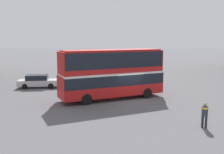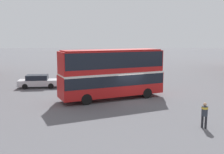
% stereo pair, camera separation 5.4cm
% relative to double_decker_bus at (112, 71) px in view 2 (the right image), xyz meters
% --- Properties ---
extents(ground_plane, '(240.00, 240.00, 0.00)m').
position_rel_double_decker_bus_xyz_m(ground_plane, '(1.81, -0.60, -2.70)').
color(ground_plane, '#5B5B60').
extents(double_decker_bus, '(10.26, 6.31, 4.74)m').
position_rel_double_decker_bus_xyz_m(double_decker_bus, '(0.00, 0.00, 0.00)').
color(double_decker_bus, red).
rests_on(double_decker_bus, ground_plane).
extents(pedestrian_foreground, '(0.59, 0.59, 1.71)m').
position_rel_double_decker_bus_xyz_m(pedestrian_foreground, '(5.80, -8.41, -1.66)').
color(pedestrian_foreground, '#232328').
rests_on(pedestrian_foreground, ground_plane).
extents(parked_car_kerb_near, '(4.84, 2.20, 1.52)m').
position_rel_double_decker_bus_xyz_m(parked_car_kerb_near, '(-8.51, 5.93, -1.94)').
color(parked_car_kerb_near, silver).
rests_on(parked_car_kerb_near, ground_plane).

